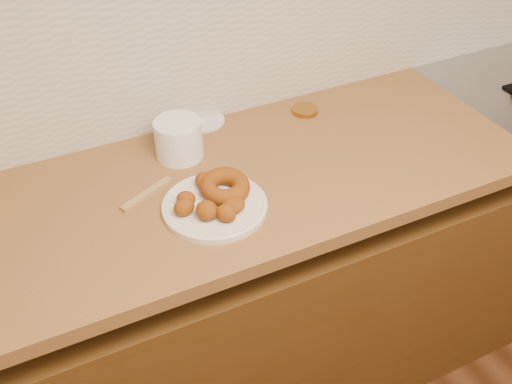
# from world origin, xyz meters

# --- Properties ---
(base_cabinet) EXTENTS (3.60, 0.60, 0.77)m
(base_cabinet) POSITION_xyz_m (0.00, 1.69, 0.39)
(base_cabinet) COLOR #4E3113
(base_cabinet) RESTS_ON floor
(butcher_block) EXTENTS (2.30, 0.62, 0.04)m
(butcher_block) POSITION_xyz_m (-0.65, 1.69, 0.88)
(butcher_block) COLOR brown
(butcher_block) RESTS_ON base_cabinet
(backsplash) EXTENTS (3.60, 0.02, 0.60)m
(backsplash) POSITION_xyz_m (0.00, 1.99, 1.20)
(backsplash) COLOR beige
(backsplash) RESTS_ON wall_back
(donut_plate) EXTENTS (0.25, 0.25, 0.01)m
(donut_plate) POSITION_xyz_m (-0.38, 1.59, 0.91)
(donut_plate) COLOR silver
(donut_plate) RESTS_ON butcher_block
(ring_donut) EXTENTS (0.16, 0.16, 0.05)m
(ring_donut) POSITION_xyz_m (-0.34, 1.62, 0.94)
(ring_donut) COLOR brown
(ring_donut) RESTS_ON donut_plate
(fried_dough_chunks) EXTENTS (0.17, 0.20, 0.05)m
(fried_dough_chunks) POSITION_xyz_m (-0.40, 1.58, 0.93)
(fried_dough_chunks) COLOR brown
(fried_dough_chunks) RESTS_ON donut_plate
(plastic_tub) EXTENTS (0.14, 0.14, 0.10)m
(plastic_tub) POSITION_xyz_m (-0.38, 1.84, 0.95)
(plastic_tub) COLOR white
(plastic_tub) RESTS_ON butcher_block
(tub_lid) EXTENTS (0.15, 0.15, 0.01)m
(tub_lid) POSITION_xyz_m (-0.26, 1.97, 0.90)
(tub_lid) COLOR silver
(tub_lid) RESTS_ON butcher_block
(brass_jar_lid) EXTENTS (0.09, 0.09, 0.01)m
(brass_jar_lid) POSITION_xyz_m (0.03, 1.89, 0.91)
(brass_jar_lid) COLOR #A6702B
(brass_jar_lid) RESTS_ON butcher_block
(wooden_utensil) EXTENTS (0.15, 0.08, 0.01)m
(wooden_utensil) POSITION_xyz_m (-0.51, 1.71, 0.91)
(wooden_utensil) COLOR #A3814B
(wooden_utensil) RESTS_ON butcher_block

